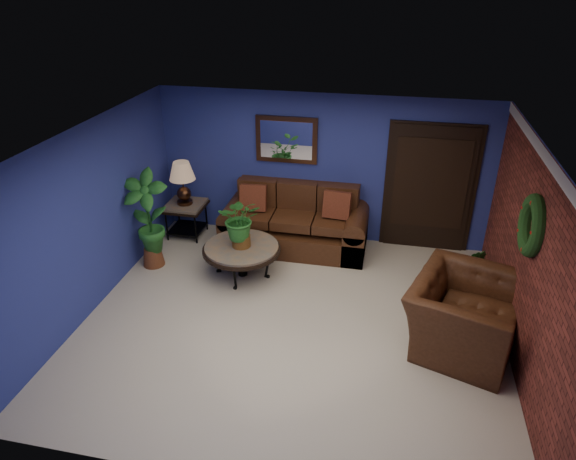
% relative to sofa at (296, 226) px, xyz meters
% --- Properties ---
extents(floor, '(5.50, 5.50, 0.00)m').
position_rel_sofa_xyz_m(floor, '(0.37, -2.09, -0.35)').
color(floor, beige).
rests_on(floor, ground).
extents(wall_back, '(5.50, 0.04, 2.50)m').
position_rel_sofa_xyz_m(wall_back, '(0.37, 0.41, 0.90)').
color(wall_back, navy).
rests_on(wall_back, ground).
extents(wall_left, '(0.04, 5.00, 2.50)m').
position_rel_sofa_xyz_m(wall_left, '(-2.38, -2.09, 0.90)').
color(wall_left, navy).
rests_on(wall_left, ground).
extents(wall_right_brick, '(0.04, 5.00, 2.50)m').
position_rel_sofa_xyz_m(wall_right_brick, '(3.12, -2.09, 0.90)').
color(wall_right_brick, maroon).
rests_on(wall_right_brick, ground).
extents(ceiling, '(5.50, 5.00, 0.02)m').
position_rel_sofa_xyz_m(ceiling, '(0.37, -2.09, 2.15)').
color(ceiling, silver).
rests_on(ceiling, wall_back).
extents(crown_molding, '(0.03, 5.00, 0.14)m').
position_rel_sofa_xyz_m(crown_molding, '(3.09, -2.09, 2.08)').
color(crown_molding, white).
rests_on(crown_molding, wall_right_brick).
extents(wall_mirror, '(1.02, 0.06, 0.77)m').
position_rel_sofa_xyz_m(wall_mirror, '(-0.23, 0.37, 1.37)').
color(wall_mirror, '#452616').
rests_on(wall_mirror, wall_back).
extents(closet_door, '(1.44, 0.06, 2.18)m').
position_rel_sofa_xyz_m(closet_door, '(2.12, 0.38, 0.70)').
color(closet_door, black).
rests_on(closet_door, wall_back).
extents(wreath, '(0.16, 0.72, 0.72)m').
position_rel_sofa_xyz_m(wreath, '(3.06, -2.04, 1.35)').
color(wreath, black).
rests_on(wreath, wall_right_brick).
extents(sofa, '(2.38, 1.03, 1.07)m').
position_rel_sofa_xyz_m(sofa, '(0.00, 0.00, 0.00)').
color(sofa, '#452413').
rests_on(sofa, ground).
extents(coffee_table, '(1.18, 1.18, 0.51)m').
position_rel_sofa_xyz_m(coffee_table, '(-0.61, -1.11, 0.10)').
color(coffee_table, '#56514B').
rests_on(coffee_table, ground).
extents(end_table, '(0.66, 0.66, 0.61)m').
position_rel_sofa_xyz_m(end_table, '(-1.93, -0.04, 0.11)').
color(end_table, '#56514B').
rests_on(end_table, ground).
extents(table_lamp, '(0.44, 0.44, 0.73)m').
position_rel_sofa_xyz_m(table_lamp, '(-1.93, -0.04, 0.72)').
color(table_lamp, '#452616').
rests_on(table_lamp, end_table).
extents(side_chair, '(0.43, 0.43, 1.01)m').
position_rel_sofa_xyz_m(side_chair, '(0.64, 0.03, 0.22)').
color(side_chair, '#543518').
rests_on(side_chair, ground).
extents(armchair, '(1.60, 1.71, 0.90)m').
position_rel_sofa_xyz_m(armchair, '(2.52, -2.12, 0.10)').
color(armchair, '#452413').
rests_on(armchair, ground).
extents(coffee_plant, '(0.71, 0.65, 0.80)m').
position_rel_sofa_xyz_m(coffee_plant, '(-0.61, -1.11, 0.60)').
color(coffee_plant, brown).
rests_on(coffee_plant, coffee_table).
extents(floor_plant, '(0.36, 0.29, 0.78)m').
position_rel_sofa_xyz_m(floor_plant, '(2.72, -0.96, 0.05)').
color(floor_plant, brown).
rests_on(floor_plant, ground).
extents(tall_plant, '(0.74, 0.53, 1.58)m').
position_rel_sofa_xyz_m(tall_plant, '(-2.08, -1.11, 0.51)').
color(tall_plant, brown).
rests_on(tall_plant, ground).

